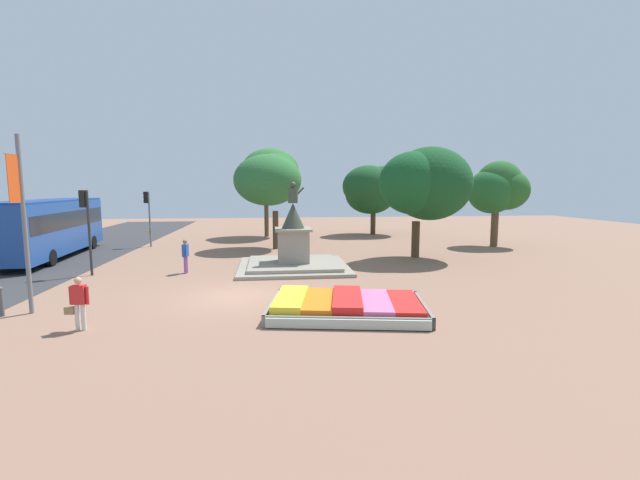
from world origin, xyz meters
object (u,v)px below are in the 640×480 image
traffic_light_mid_block (86,217)px  city_bus (49,225)px  statue_monument (293,252)px  kerb_bollard_mid_a (1,301)px  traffic_light_far_corner (148,209)px  pedestrian_near_planter (185,254)px  banner_pole (23,220)px  flower_planter (345,306)px  pedestrian_with_handbag (79,301)px

traffic_light_mid_block → city_bus: size_ratio=0.36×
statue_monument → kerb_bollard_mid_a: statue_monument is taller
city_bus → statue_monument: bearing=-19.4°
traffic_light_far_corner → pedestrian_near_planter: (4.40, -10.04, -1.70)m
banner_pole → kerb_bollard_mid_a: 2.72m
flower_planter → banner_pole: bearing=173.4°
flower_planter → pedestrian_near_planter: pedestrian_near_planter is taller
flower_planter → pedestrian_near_planter: size_ratio=3.37×
flower_planter → pedestrian_with_handbag: size_ratio=3.55×
statue_monument → pedestrian_near_planter: statue_monument is taller
statue_monument → pedestrian_with_handbag: (-6.76, -9.03, 0.06)m
kerb_bollard_mid_a → city_bus: bearing=109.2°
city_bus → pedestrian_near_planter: size_ratio=6.70×
kerb_bollard_mid_a → traffic_light_mid_block: bearing=88.9°
kerb_bollard_mid_a → pedestrian_with_handbag: bearing=-29.2°
pedestrian_with_handbag → kerb_bollard_mid_a: pedestrian_with_handbag is taller
flower_planter → pedestrian_with_handbag: (-8.01, -0.75, 0.64)m
statue_monument → kerb_bollard_mid_a: size_ratio=5.64×
flower_planter → city_bus: 20.40m
statue_monument → pedestrian_with_handbag: statue_monument is taller
statue_monument → traffic_light_far_corner: statue_monument is taller
traffic_light_far_corner → city_bus: traffic_light_far_corner is taller
traffic_light_far_corner → kerb_bollard_mid_a: bearing=-90.7°
city_bus → kerb_bollard_mid_a: 13.07m
banner_pole → kerb_bollard_mid_a: (-0.77, -0.21, -2.60)m
traffic_light_mid_block → pedestrian_with_handbag: 9.04m
statue_monument → traffic_light_mid_block: bearing=-175.8°
traffic_light_far_corner → city_bus: bearing=-135.9°
statue_monument → traffic_light_far_corner: bearing=136.1°
traffic_light_mid_block → banner_pole: (0.64, -6.35, 0.30)m
flower_planter → banner_pole: (-10.37, 1.21, 2.87)m
pedestrian_with_handbag → city_bus: bearing=117.8°
pedestrian_near_planter → traffic_light_far_corner: bearing=113.7°
traffic_light_far_corner → kerb_bollard_mid_a: traffic_light_far_corner is taller
pedestrian_with_handbag → banner_pole: bearing=140.3°
traffic_light_mid_block → traffic_light_far_corner: size_ratio=1.04×
traffic_light_mid_block → traffic_light_far_corner: (0.06, 10.03, -0.15)m
statue_monument → pedestrian_with_handbag: 11.28m
city_bus → banner_pole: bearing=-67.3°
flower_planter → kerb_bollard_mid_a: (-11.14, 1.00, 0.27)m
flower_planter → kerb_bollard_mid_a: size_ratio=5.68×
flower_planter → pedestrian_with_handbag: 8.07m
statue_monument → banner_pole: (-9.12, -7.07, 2.29)m
kerb_bollard_mid_a → flower_planter: bearing=-5.1°
traffic_light_mid_block → statue_monument: bearing=4.2°
traffic_light_mid_block → city_bus: 7.25m
statue_monument → city_bus: bearing=160.6°
banner_pole → pedestrian_with_handbag: bearing=-39.7°
pedestrian_with_handbag → kerb_bollard_mid_a: 3.60m
pedestrian_with_handbag → pedestrian_near_planter: size_ratio=0.95×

